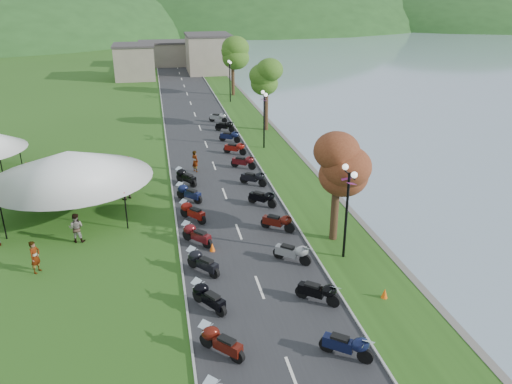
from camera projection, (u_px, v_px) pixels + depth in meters
road at (206, 145)px, 45.72m from camera, size 7.00×120.00×0.02m
hills_backdrop at (161, 25)px, 190.80m from camera, size 360.00×120.00×76.00m
far_building at (166, 56)px, 85.21m from camera, size 18.00×16.00×5.00m
moto_row_left at (220, 344)px, 19.36m from camera, size 2.60×39.67×1.10m
moto_row_right at (270, 209)px, 31.09m from camera, size 2.60×50.91×1.10m
vendor_tent_main at (72, 181)px, 31.55m from camera, size 6.77×6.77×4.00m
tree_lakeside at (337, 181)px, 27.27m from camera, size 2.56×2.56×7.10m
pedestrian_a at (38, 272)px, 25.28m from camera, size 0.71×0.78×1.74m
pedestrian_b at (78, 241)px, 28.32m from camera, size 0.91×0.59×1.73m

